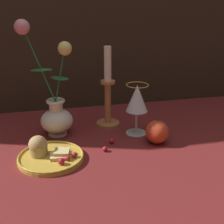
% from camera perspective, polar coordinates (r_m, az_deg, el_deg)
% --- Properties ---
extents(ground_plane, '(2.40, 2.40, 0.00)m').
position_cam_1_polar(ground_plane, '(1.04, -3.96, -5.33)').
color(ground_plane, maroon).
rests_on(ground_plane, ground).
extents(vase, '(0.17, 0.11, 0.39)m').
position_cam_1_polar(vase, '(1.07, -10.41, 0.72)').
color(vase, silver).
rests_on(vase, ground_plane).
extents(plate_with_pastries, '(0.20, 0.20, 0.07)m').
position_cam_1_polar(plate_with_pastries, '(0.95, -11.64, -7.54)').
color(plate_with_pastries, gold).
rests_on(plate_with_pastries, ground_plane).
extents(wine_glass, '(0.08, 0.08, 0.18)m').
position_cam_1_polar(wine_glass, '(1.06, 4.59, 2.18)').
color(wine_glass, silver).
rests_on(wine_glass, ground_plane).
extents(candlestick, '(0.09, 0.09, 0.30)m').
position_cam_1_polar(candlestick, '(1.13, -0.77, 3.04)').
color(candlestick, '#B77042').
rests_on(candlestick, ground_plane).
extents(apple_beside_vase, '(0.08, 0.08, 0.09)m').
position_cam_1_polar(apple_beside_vase, '(1.03, 8.23, -3.62)').
color(apple_beside_vase, '#D14223').
rests_on(apple_beside_vase, ground_plane).
extents(berry_near_plate, '(0.02, 0.02, 0.02)m').
position_cam_1_polar(berry_near_plate, '(1.02, -0.04, -5.35)').
color(berry_near_plate, '#AD192D').
rests_on(berry_near_plate, ground_plane).
extents(berry_front_center, '(0.02, 0.02, 0.02)m').
position_cam_1_polar(berry_front_center, '(1.10, 9.29, -3.74)').
color(berry_front_center, '#AD192D').
rests_on(berry_front_center, ground_plane).
extents(berry_by_glass_stem, '(0.02, 0.02, 0.02)m').
position_cam_1_polar(berry_by_glass_stem, '(0.98, -1.30, -6.78)').
color(berry_by_glass_stem, '#AD192D').
rests_on(berry_by_glass_stem, ground_plane).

